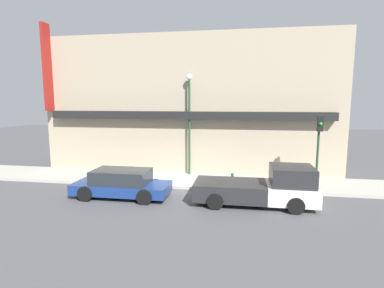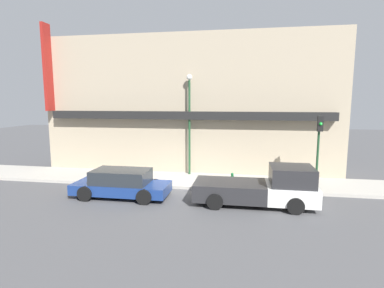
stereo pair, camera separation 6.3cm
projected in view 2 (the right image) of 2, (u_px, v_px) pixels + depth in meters
name	position (u px, v px, depth m)	size (l,w,h in m)	color
ground_plane	(175.00, 189.00, 16.68)	(80.00, 80.00, 0.00)	#4C4C4F
sidewalk	(181.00, 180.00, 18.28)	(36.00, 3.32, 0.16)	#ADA89E
building	(190.00, 105.00, 20.71)	(19.80, 3.80, 9.96)	tan
pickup_truck	(263.00, 188.00, 14.04)	(5.62, 2.29, 1.88)	white
parked_car	(121.00, 183.00, 15.22)	(4.86, 2.11, 1.41)	navy
fire_hydrant	(232.00, 179.00, 16.82)	(0.17, 0.17, 0.71)	#196633
street_lamp	(189.00, 114.00, 18.89)	(0.36, 0.36, 6.34)	#1E4728
traffic_light	(319.00, 140.00, 15.70)	(0.28, 0.42, 3.93)	#1E4728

